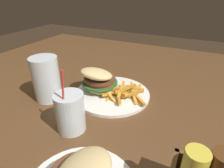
% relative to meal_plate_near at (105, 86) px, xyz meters
% --- Properties ---
extents(dining_table, '(1.45, 1.43, 0.71)m').
position_rel_meal_plate_near_xyz_m(dining_table, '(0.02, 0.04, -0.11)').
color(dining_table, brown).
rests_on(dining_table, ground_plane).
extents(meal_plate_near, '(0.26, 0.26, 0.11)m').
position_rel_meal_plate_near_xyz_m(meal_plate_near, '(0.00, 0.00, 0.00)').
color(meal_plate_near, white).
rests_on(meal_plate_near, dining_table).
extents(beer_glass, '(0.09, 0.09, 0.15)m').
position_rel_meal_plate_near_xyz_m(beer_glass, '(0.16, 0.11, 0.04)').
color(beer_glass, silver).
rests_on(beer_glass, dining_table).
extents(juice_glass, '(0.08, 0.08, 0.18)m').
position_rel_meal_plate_near_xyz_m(juice_glass, '(-0.00, 0.20, 0.02)').
color(juice_glass, silver).
rests_on(juice_glass, dining_table).
extents(spoon, '(0.17, 0.09, 0.02)m').
position_rel_meal_plate_near_xyz_m(spoon, '(0.02, 0.16, -0.03)').
color(spoon, silver).
rests_on(spoon, dining_table).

